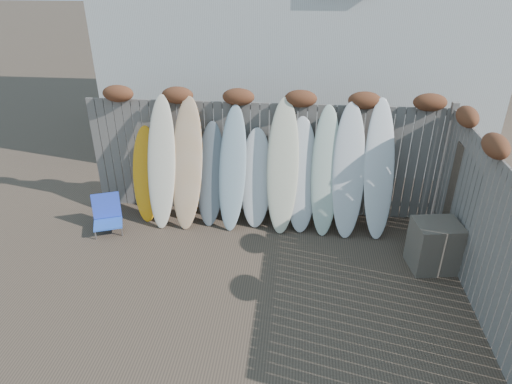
# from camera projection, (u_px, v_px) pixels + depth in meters

# --- Properties ---
(ground) EXTENTS (80.00, 80.00, 0.00)m
(ground) POSITION_uv_depth(u_px,v_px,m) (247.00, 298.00, 6.20)
(ground) COLOR #493A2D
(back_fence) EXTENTS (6.05, 0.28, 2.24)m
(back_fence) POSITION_uv_depth(u_px,v_px,m) (266.00, 150.00, 7.74)
(back_fence) COLOR slate
(back_fence) RESTS_ON ground
(right_fence) EXTENTS (0.28, 4.40, 2.24)m
(right_fence) POSITION_uv_depth(u_px,v_px,m) (490.00, 229.00, 5.62)
(right_fence) COLOR slate
(right_fence) RESTS_ON ground
(beach_chair) EXTENTS (0.60, 0.62, 0.61)m
(beach_chair) POSITION_uv_depth(u_px,v_px,m) (107.00, 214.00, 7.61)
(beach_chair) COLOR blue
(beach_chair) RESTS_ON ground
(wooden_crate) EXTENTS (0.72, 0.63, 0.75)m
(wooden_crate) POSITION_uv_depth(u_px,v_px,m) (434.00, 246.00, 6.65)
(wooden_crate) COLOR #50453C
(wooden_crate) RESTS_ON ground
(lattice_panel) EXTENTS (0.14, 1.11, 1.67)m
(lattice_panel) POSITION_uv_depth(u_px,v_px,m) (462.00, 208.00, 6.69)
(lattice_panel) COLOR #3E2C25
(lattice_panel) RESTS_ON ground
(surfboard_0) EXTENTS (0.50, 0.61, 1.60)m
(surfboard_0) POSITION_uv_depth(u_px,v_px,m) (146.00, 174.00, 7.78)
(surfboard_0) COLOR #FE9D0F
(surfboard_0) RESTS_ON ground
(surfboard_1) EXTENTS (0.49, 0.77, 2.15)m
(surfboard_1) POSITION_uv_depth(u_px,v_px,m) (161.00, 163.00, 7.53)
(surfboard_1) COLOR beige
(surfboard_1) RESTS_ON ground
(surfboard_2) EXTENTS (0.59, 0.79, 2.13)m
(surfboard_2) POSITION_uv_depth(u_px,v_px,m) (187.00, 164.00, 7.51)
(surfboard_2) COLOR #F0C183
(surfboard_2) RESTS_ON ground
(surfboard_3) EXTENTS (0.52, 0.66, 1.72)m
(surfboard_3) POSITION_uv_depth(u_px,v_px,m) (211.00, 175.00, 7.64)
(surfboard_3) COLOR slate
(surfboard_3) RESTS_ON ground
(surfboard_4) EXTENTS (0.52, 0.75, 2.02)m
(surfboard_4) POSITION_uv_depth(u_px,v_px,m) (232.00, 169.00, 7.48)
(surfboard_4) COLOR #A4BBC5
(surfboard_4) RESTS_ON ground
(surfboard_5) EXTENTS (0.52, 0.59, 1.63)m
(surfboard_5) POSITION_uv_depth(u_px,v_px,m) (256.00, 178.00, 7.61)
(surfboard_5) COLOR white
(surfboard_5) RESTS_ON ground
(surfboard_6) EXTENTS (0.52, 0.76, 2.14)m
(surfboard_6) POSITION_uv_depth(u_px,v_px,m) (283.00, 167.00, 7.39)
(surfboard_6) COLOR beige
(surfboard_6) RESTS_ON ground
(surfboard_7) EXTENTS (0.56, 0.70, 1.85)m
(surfboard_7) POSITION_uv_depth(u_px,v_px,m) (301.00, 176.00, 7.45)
(surfboard_7) COLOR silver
(surfboard_7) RESTS_ON ground
(surfboard_8) EXTENTS (0.46, 0.73, 2.06)m
(surfboard_8) POSITION_uv_depth(u_px,v_px,m) (325.00, 172.00, 7.34)
(surfboard_8) COLOR beige
(surfboard_8) RESTS_ON ground
(surfboard_9) EXTENTS (0.54, 0.76, 2.11)m
(surfboard_9) POSITION_uv_depth(u_px,v_px,m) (349.00, 172.00, 7.28)
(surfboard_9) COLOR silver
(surfboard_9) RESTS_ON ground
(surfboard_10) EXTENTS (0.56, 0.81, 2.18)m
(surfboard_10) POSITION_uv_depth(u_px,v_px,m) (379.00, 170.00, 7.24)
(surfboard_10) COLOR white
(surfboard_10) RESTS_ON ground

